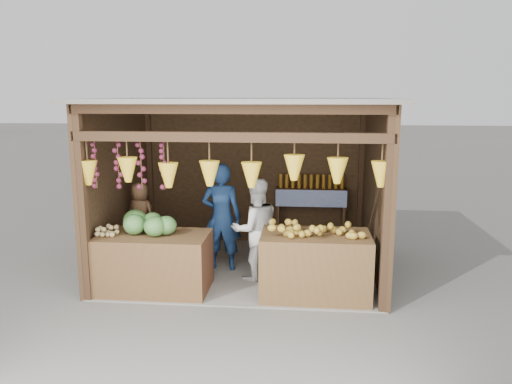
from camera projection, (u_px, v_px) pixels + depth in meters
ground at (244, 268)px, 7.92m from camera, size 80.00×80.00×0.00m
stall_structure at (241, 165)px, 7.57m from camera, size 4.30×3.30×2.66m
back_shelf at (311, 199)px, 8.91m from camera, size 1.25×0.32×1.32m
counter_left at (154, 263)px, 6.94m from camera, size 1.52×0.85×0.82m
counter_right at (315, 266)px, 6.73m from camera, size 1.46×0.85×0.88m
stool at (142, 256)px, 8.07m from camera, size 0.32×0.32×0.30m
man_standing at (222, 217)px, 7.71m from camera, size 0.63×0.42×1.70m
woman_standing at (256, 230)px, 7.34m from camera, size 0.90×0.81×1.52m
vendor_seated at (141, 215)px, 7.94m from camera, size 0.60×0.49×1.05m
melon_pile at (146, 222)px, 6.90m from camera, size 1.00×0.50×0.32m
tanfruit_pile at (107, 231)px, 6.82m from camera, size 0.34×0.40×0.13m
mango_pile at (316, 227)px, 6.59m from camera, size 1.40×0.64×0.22m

